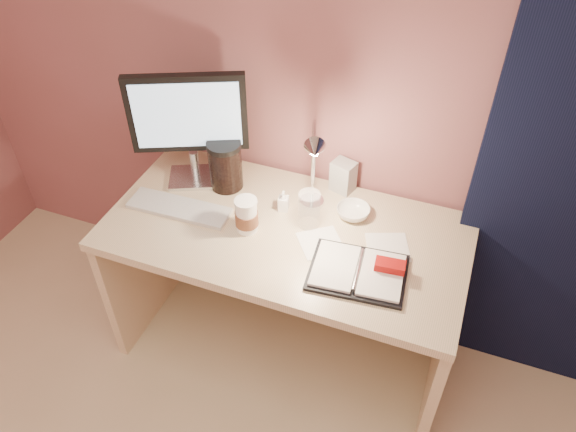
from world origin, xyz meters
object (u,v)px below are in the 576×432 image
(coffee_cup, at_px, (247,216))
(dark_jar, at_px, (226,167))
(bowl, at_px, (353,212))
(lotion_bottle, at_px, (283,201))
(desk, at_px, (292,257))
(clear_cup, at_px, (309,209))
(product_box, at_px, (343,176))
(planner, at_px, (361,271))
(monitor, at_px, (188,120))
(desk_lamp, at_px, (296,163))
(keyboard, at_px, (179,208))

(coffee_cup, height_order, dark_jar, dark_jar)
(bowl, relative_size, lotion_bottle, 1.46)
(desk, bearing_deg, clear_cup, -9.10)
(product_box, bearing_deg, planner, -48.90)
(monitor, height_order, dark_jar, monitor)
(bowl, distance_m, lotion_bottle, 0.28)
(monitor, relative_size, desk_lamp, 1.18)
(clear_cup, xyz_separation_m, dark_jar, (-0.40, 0.10, 0.02))
(dark_jar, bearing_deg, clear_cup, -14.61)
(product_box, bearing_deg, dark_jar, -145.65)
(monitor, xyz_separation_m, planner, (0.80, -0.28, -0.28))
(dark_jar, height_order, desk_lamp, desk_lamp)
(planner, distance_m, desk_lamp, 0.45)
(coffee_cup, distance_m, product_box, 0.45)
(product_box, bearing_deg, lotion_bottle, -114.93)
(planner, xyz_separation_m, coffee_cup, (-0.47, 0.07, 0.05))
(clear_cup, bearing_deg, desk, 170.90)
(desk, relative_size, lotion_bottle, 15.61)
(keyboard, xyz_separation_m, planner, (0.77, -0.08, 0.00))
(bowl, relative_size, desk_lamp, 0.31)
(clear_cup, bearing_deg, product_box, 76.31)
(coffee_cup, relative_size, product_box, 1.05)
(dark_jar, bearing_deg, bowl, 0.10)
(planner, distance_m, coffee_cup, 0.48)
(bowl, xyz_separation_m, dark_jar, (-0.55, -0.00, 0.08))
(desk, distance_m, clear_cup, 0.31)
(lotion_bottle, xyz_separation_m, product_box, (0.18, 0.21, 0.02))
(dark_jar, bearing_deg, desk_lamp, -13.82)
(desk, bearing_deg, lotion_bottle, 146.44)
(keyboard, distance_m, product_box, 0.68)
(desk, height_order, lotion_bottle, lotion_bottle)
(coffee_cup, bearing_deg, planner, -8.50)
(monitor, height_order, clear_cup, monitor)
(monitor, distance_m, product_box, 0.66)
(desk, distance_m, keyboard, 0.51)
(product_box, bearing_deg, keyboard, -131.44)
(desk, relative_size, bowl, 10.69)
(dark_jar, bearing_deg, planner, -23.56)
(planner, relative_size, desk_lamp, 0.87)
(monitor, relative_size, product_box, 3.60)
(coffee_cup, height_order, desk_lamp, desk_lamp)
(lotion_bottle, distance_m, product_box, 0.28)
(clear_cup, relative_size, lotion_bottle, 1.65)
(keyboard, xyz_separation_m, desk_lamp, (0.45, 0.13, 0.25))
(keyboard, relative_size, planner, 1.15)
(keyboard, bearing_deg, planner, -7.41)
(monitor, distance_m, dark_jar, 0.24)
(bowl, relative_size, product_box, 0.96)
(coffee_cup, distance_m, clear_cup, 0.24)
(desk, height_order, coffee_cup, coffee_cup)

